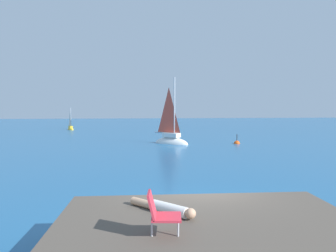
{
  "coord_description": "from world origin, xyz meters",
  "views": [
    {
      "loc": [
        -1.76,
        -8.68,
        3.32
      ],
      "look_at": [
        0.84,
        14.76,
        1.84
      ],
      "focal_mm": 32.91,
      "sensor_mm": 36.0,
      "label": 1
    }
  ],
  "objects_px": {
    "sailboat_near": "(171,140)",
    "beach_chair": "(160,212)",
    "person_sunbather": "(165,208)",
    "marker_buoy": "(237,144)",
    "sailboat_far": "(71,128)"
  },
  "relations": [
    {
      "from": "sailboat_far",
      "to": "marker_buoy",
      "type": "bearing_deg",
      "value": 14.08
    },
    {
      "from": "sailboat_near",
      "to": "person_sunbather",
      "type": "height_order",
      "value": "sailboat_near"
    },
    {
      "from": "sailboat_far",
      "to": "person_sunbather",
      "type": "relative_size",
      "value": 2.61
    },
    {
      "from": "beach_chair",
      "to": "marker_buoy",
      "type": "relative_size",
      "value": 0.71
    },
    {
      "from": "sailboat_near",
      "to": "beach_chair",
      "type": "height_order",
      "value": "sailboat_near"
    },
    {
      "from": "sailboat_near",
      "to": "sailboat_far",
      "type": "bearing_deg",
      "value": 164.12
    },
    {
      "from": "sailboat_near",
      "to": "person_sunbather",
      "type": "distance_m",
      "value": 21.0
    },
    {
      "from": "sailboat_near",
      "to": "beach_chair",
      "type": "xyz_separation_m",
      "value": [
        -2.88,
        -22.0,
        1.1
      ]
    },
    {
      "from": "sailboat_near",
      "to": "beach_chair",
      "type": "bearing_deg",
      "value": -57.43
    },
    {
      "from": "sailboat_near",
      "to": "beach_chair",
      "type": "relative_size",
      "value": 8.18
    },
    {
      "from": "sailboat_near",
      "to": "person_sunbather",
      "type": "bearing_deg",
      "value": -57.3
    },
    {
      "from": "sailboat_far",
      "to": "marker_buoy",
      "type": "height_order",
      "value": "sailboat_far"
    },
    {
      "from": "sailboat_near",
      "to": "marker_buoy",
      "type": "bearing_deg",
      "value": 33.94
    },
    {
      "from": "person_sunbather",
      "to": "sailboat_near",
      "type": "bearing_deg",
      "value": -52.31
    },
    {
      "from": "person_sunbather",
      "to": "beach_chair",
      "type": "distance_m",
      "value": 1.24
    }
  ]
}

